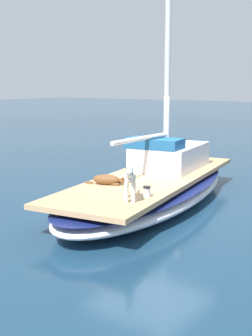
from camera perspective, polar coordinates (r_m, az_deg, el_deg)
The scene contains 8 objects.
ground_plane at distance 10.71m, azimuth 3.15°, elevation -4.52°, with size 120.00×120.00×0.00m, color navy.
sailboat_main at distance 10.62m, azimuth 3.17°, elevation -2.78°, with size 3.59×7.54×0.66m.
mast_main at distance 11.11m, azimuth 4.92°, elevation 16.86°, with size 0.14×2.27×7.43m.
cabin_house at distance 11.51m, azimuth 5.41°, elevation 1.64°, with size 1.72×2.41×0.84m.
dog_white at distance 8.26m, azimuth 0.50°, elevation -1.34°, with size 0.59×0.83×0.70m.
dog_brown at distance 9.67m, azimuth -2.28°, elevation -1.48°, with size 0.91×0.48×0.22m.
deck_winch at distance 8.62m, azimuth 2.64°, elevation -3.04°, with size 0.16×0.16×0.21m.
coiled_rope at distance 9.93m, azimuth -2.12°, elevation -1.67°, with size 0.32×0.32×0.04m, color beige.
Camera 1 is at (5.58, -8.70, 2.79)m, focal length 48.30 mm.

